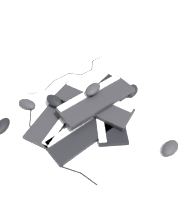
{
  "coord_description": "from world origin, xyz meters",
  "views": [
    {
      "loc": [
        0.73,
        -0.12,
        0.96
      ],
      "look_at": [
        -0.0,
        -0.01,
        0.04
      ],
      "focal_mm": 35.0,
      "sensor_mm": 36.0,
      "label": 1
    }
  ],
  "objects": [
    {
      "name": "keyboard_3",
      "position": [
        -0.05,
        -0.18,
        0.01
      ],
      "size": [
        0.45,
        0.38,
        0.03
      ],
      "color": "black",
      "rests_on": "ground"
    },
    {
      "name": "cable_0",
      "position": [
        0.16,
        -0.23,
        0.0
      ],
      "size": [
        0.49,
        0.31,
        0.01
      ],
      "color": "black",
      "rests_on": "ground"
    },
    {
      "name": "cable_1",
      "position": [
        -0.39,
        -0.04,
        0.0
      ],
      "size": [
        0.29,
        0.42,
        0.01
      ],
      "color": "black",
      "rests_on": "ground"
    },
    {
      "name": "keyboard_4",
      "position": [
        -0.06,
        0.02,
        0.04
      ],
      "size": [
        0.4,
        0.43,
        0.03
      ],
      "color": "black",
      "rests_on": "keyboard_2"
    },
    {
      "name": "mouse_0",
      "position": [
        -0.26,
        -0.31,
        0.02
      ],
      "size": [
        0.12,
        0.13,
        0.04
      ],
      "primitive_type": "ellipsoid",
      "rotation": [
        0.0,
        0.0,
        5.4
      ],
      "color": "#B7B7BC",
      "rests_on": "ground"
    },
    {
      "name": "mouse_2",
      "position": [
        -0.14,
        -0.36,
        0.02
      ],
      "size": [
        0.12,
        0.13,
        0.04
      ],
      "primitive_type": "ellipsoid",
      "rotation": [
        0.0,
        0.0,
        0.96
      ],
      "color": "black",
      "rests_on": "ground"
    },
    {
      "name": "ground_plane",
      "position": [
        0.0,
        0.0,
        0.0
      ],
      "size": [
        3.2,
        3.2,
        0.0
      ],
      "primitive_type": "plane",
      "color": "white"
    },
    {
      "name": "mouse_4",
      "position": [
        0.26,
        0.35,
        0.02
      ],
      "size": [
        0.12,
        0.13,
        0.04
      ],
      "primitive_type": "ellipsoid",
      "rotation": [
        0.0,
        0.0,
        5.39
      ],
      "color": "black",
      "rests_on": "ground"
    },
    {
      "name": "keyboard_5",
      "position": [
        -0.06,
        0.03,
        0.07
      ],
      "size": [
        0.35,
        0.46,
        0.03
      ],
      "color": "black",
      "rests_on": "keyboard_4"
    },
    {
      "name": "keyboard_0",
      "position": [
        0.09,
        -0.04,
        0.01
      ],
      "size": [
        0.36,
        0.45,
        0.03
      ],
      "color": "black",
      "rests_on": "ground"
    },
    {
      "name": "mouse_6",
      "position": [
        -0.15,
        0.27,
        0.02
      ],
      "size": [
        0.13,
        0.11,
        0.04
      ],
      "primitive_type": "ellipsoid",
      "rotation": [
        0.0,
        0.0,
        5.73
      ],
      "color": "black",
      "rests_on": "ground"
    },
    {
      "name": "mouse_3",
      "position": [
        -0.11,
        0.02,
        0.11
      ],
      "size": [
        0.13,
        0.12,
        0.04
      ],
      "primitive_type": "ellipsoid",
      "rotation": [
        0.0,
        0.0,
        5.52
      ],
      "color": "black",
      "rests_on": "keyboard_5"
    },
    {
      "name": "keyboard_2",
      "position": [
        -0.14,
        0.02,
        0.01
      ],
      "size": [
        0.41,
        0.42,
        0.03
      ],
      "color": "black",
      "rests_on": "ground"
    },
    {
      "name": "mouse_1",
      "position": [
        -0.11,
        -0.2,
        0.05
      ],
      "size": [
        0.13,
        0.12,
        0.04
      ],
      "primitive_type": "ellipsoid",
      "rotation": [
        0.0,
        0.0,
        0.63
      ],
      "color": "black",
      "rests_on": "keyboard_3"
    },
    {
      "name": "keyboard_1",
      "position": [
        -0.02,
        0.09,
        0.01
      ],
      "size": [
        0.45,
        0.18,
        0.03
      ],
      "color": "black",
      "rests_on": "ground"
    },
    {
      "name": "mouse_5",
      "position": [
        0.0,
        -0.48,
        0.02
      ],
      "size": [
        0.13,
        0.11,
        0.04
      ],
      "primitive_type": "ellipsoid",
      "rotation": [
        0.0,
        0.0,
        2.69
      ],
      "color": "black",
      "rests_on": "ground"
    }
  ]
}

